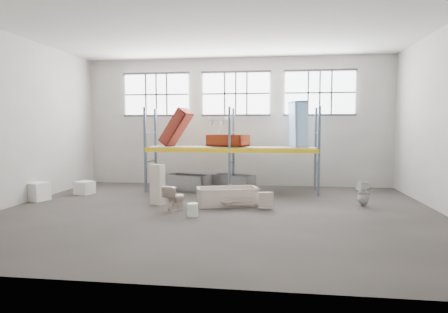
% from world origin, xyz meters
% --- Properties ---
extents(floor, '(12.00, 10.00, 0.10)m').
position_xyz_m(floor, '(0.00, 0.00, -0.05)').
color(floor, '#4A433F').
rests_on(floor, ground).
extents(ceiling, '(12.00, 10.00, 0.10)m').
position_xyz_m(ceiling, '(0.00, 0.00, 5.05)').
color(ceiling, silver).
rests_on(ceiling, ground).
extents(wall_back, '(12.00, 0.10, 5.00)m').
position_xyz_m(wall_back, '(0.00, 5.05, 2.50)').
color(wall_back, '#A7A39B').
rests_on(wall_back, ground).
extents(wall_front, '(12.00, 0.10, 5.00)m').
position_xyz_m(wall_front, '(0.00, -5.05, 2.50)').
color(wall_front, '#B9B5AB').
rests_on(wall_front, ground).
extents(wall_left, '(0.10, 10.00, 5.00)m').
position_xyz_m(wall_left, '(-6.05, 0.00, 2.50)').
color(wall_left, '#ACA89E').
rests_on(wall_left, ground).
extents(window_left, '(2.60, 0.04, 1.60)m').
position_xyz_m(window_left, '(-3.20, 4.94, 3.60)').
color(window_left, white).
rests_on(window_left, wall_back).
extents(window_mid, '(2.60, 0.04, 1.60)m').
position_xyz_m(window_mid, '(0.00, 4.94, 3.60)').
color(window_mid, white).
rests_on(window_mid, wall_back).
extents(window_right, '(2.60, 0.04, 1.60)m').
position_xyz_m(window_right, '(3.20, 4.94, 3.60)').
color(window_right, white).
rests_on(window_right, wall_back).
extents(rack_upright_la, '(0.08, 0.08, 3.00)m').
position_xyz_m(rack_upright_la, '(-3.00, 2.90, 1.50)').
color(rack_upright_la, slate).
rests_on(rack_upright_la, floor).
extents(rack_upright_lb, '(0.08, 0.08, 3.00)m').
position_xyz_m(rack_upright_lb, '(-3.00, 4.10, 1.50)').
color(rack_upright_lb, slate).
rests_on(rack_upright_lb, floor).
extents(rack_upright_ma, '(0.08, 0.08, 3.00)m').
position_xyz_m(rack_upright_ma, '(0.00, 2.90, 1.50)').
color(rack_upright_ma, slate).
rests_on(rack_upright_ma, floor).
extents(rack_upright_mb, '(0.08, 0.08, 3.00)m').
position_xyz_m(rack_upright_mb, '(0.00, 4.10, 1.50)').
color(rack_upright_mb, slate).
rests_on(rack_upright_mb, floor).
extents(rack_upright_ra, '(0.08, 0.08, 3.00)m').
position_xyz_m(rack_upright_ra, '(3.00, 2.90, 1.50)').
color(rack_upright_ra, slate).
rests_on(rack_upright_ra, floor).
extents(rack_upright_rb, '(0.08, 0.08, 3.00)m').
position_xyz_m(rack_upright_rb, '(3.00, 4.10, 1.50)').
color(rack_upright_rb, slate).
rests_on(rack_upright_rb, floor).
extents(rack_beam_front, '(6.00, 0.10, 0.14)m').
position_xyz_m(rack_beam_front, '(0.00, 2.90, 1.50)').
color(rack_beam_front, yellow).
rests_on(rack_beam_front, floor).
extents(rack_beam_back, '(6.00, 0.10, 0.14)m').
position_xyz_m(rack_beam_back, '(0.00, 4.10, 1.50)').
color(rack_beam_back, yellow).
rests_on(rack_beam_back, floor).
extents(shelf_deck, '(5.90, 1.10, 0.03)m').
position_xyz_m(shelf_deck, '(0.00, 3.50, 1.58)').
color(shelf_deck, gray).
rests_on(shelf_deck, floor).
extents(wet_patch, '(1.80, 1.80, 0.00)m').
position_xyz_m(wet_patch, '(0.00, 2.70, 0.00)').
color(wet_patch, black).
rests_on(wet_patch, floor).
extents(bathtub_beige, '(1.94, 1.31, 0.52)m').
position_xyz_m(bathtub_beige, '(0.17, 0.96, 0.26)').
color(bathtub_beige, beige).
rests_on(bathtub_beige, floor).
extents(cistern_spare, '(0.46, 0.31, 0.40)m').
position_xyz_m(cistern_spare, '(1.30, 0.54, 0.28)').
color(cistern_spare, beige).
rests_on(cistern_spare, bathtub_beige).
extents(sink_in_tub, '(0.41, 0.41, 0.14)m').
position_xyz_m(sink_in_tub, '(0.21, 0.51, 0.16)').
color(sink_in_tub, '#F2DCCB').
rests_on(sink_in_tub, bathtub_beige).
extents(toilet_beige, '(0.62, 0.79, 0.70)m').
position_xyz_m(toilet_beige, '(-1.19, 0.09, 0.35)').
color(toilet_beige, silver).
rests_on(toilet_beige, floor).
extents(cistern_tall, '(0.45, 0.38, 1.20)m').
position_xyz_m(cistern_tall, '(-1.90, 0.79, 0.60)').
color(cistern_tall, beige).
rests_on(cistern_tall, floor).
extents(toilet_white, '(0.45, 0.45, 0.75)m').
position_xyz_m(toilet_white, '(4.14, 1.44, 0.37)').
color(toilet_white, white).
rests_on(toilet_white, floor).
extents(steel_tub_left, '(1.76, 1.22, 0.59)m').
position_xyz_m(steel_tub_left, '(-1.57, 3.34, 0.29)').
color(steel_tub_left, '#989C9F').
rests_on(steel_tub_left, floor).
extents(steel_tub_right, '(1.66, 1.24, 0.55)m').
position_xyz_m(steel_tub_right, '(0.03, 3.82, 0.28)').
color(steel_tub_right, '#ABAFB3').
rests_on(steel_tub_right, floor).
extents(rust_tub_flat, '(1.59, 1.21, 0.41)m').
position_xyz_m(rust_tub_flat, '(-0.14, 3.55, 1.82)').
color(rust_tub_flat, maroon).
rests_on(rust_tub_flat, shelf_deck).
extents(rust_tub_tilted, '(1.27, 0.92, 1.40)m').
position_xyz_m(rust_tub_tilted, '(-2.02, 3.47, 2.29)').
color(rust_tub_tilted, maroon).
rests_on(rust_tub_tilted, shelf_deck).
extents(sink_on_shelf, '(0.84, 0.75, 0.62)m').
position_xyz_m(sink_on_shelf, '(-0.43, 3.10, 2.09)').
color(sink_on_shelf, white).
rests_on(sink_on_shelf, rust_tub_flat).
extents(blue_tub_upright, '(0.71, 0.88, 1.64)m').
position_xyz_m(blue_tub_upright, '(2.35, 3.74, 2.40)').
color(blue_tub_upright, '#8CB9F1').
rests_on(blue_tub_upright, shelf_deck).
extents(bucket, '(0.31, 0.31, 0.34)m').
position_xyz_m(bucket, '(-0.54, -0.59, 0.17)').
color(bucket, white).
rests_on(bucket, floor).
extents(carton_near, '(0.79, 0.73, 0.56)m').
position_xyz_m(carton_near, '(-5.88, 0.91, 0.28)').
color(carton_near, white).
rests_on(carton_near, floor).
extents(carton_far, '(0.65, 0.65, 0.44)m').
position_xyz_m(carton_far, '(-4.95, 2.20, 0.22)').
color(carton_far, silver).
rests_on(carton_far, floor).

